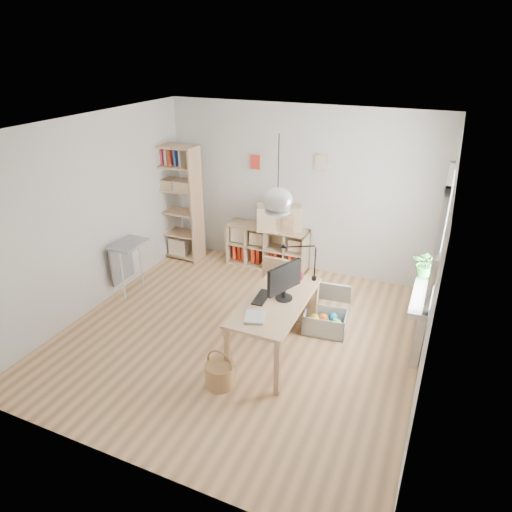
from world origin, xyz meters
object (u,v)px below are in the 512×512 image
at_px(storage_chest, 326,317).
at_px(chair, 275,292).
at_px(tall_bookshelf, 177,198).
at_px(monitor, 284,280).
at_px(drawer_chest, 279,217).
at_px(desk, 275,307).
at_px(cube_shelf, 267,249).

bearing_deg(storage_chest, chair, -165.09).
height_order(tall_bookshelf, monitor, tall_bookshelf).
distance_m(chair, storage_chest, 0.79).
xyz_separation_m(chair, drawer_chest, (-0.60, 1.70, 0.37)).
height_order(desk, storage_chest, desk).
bearing_deg(cube_shelf, monitor, -63.00).
relative_size(cube_shelf, storage_chest, 2.03).
distance_m(desk, cube_shelf, 2.48).
distance_m(cube_shelf, monitor, 2.52).
height_order(cube_shelf, monitor, monitor).
bearing_deg(monitor, drawer_chest, 136.00).
relative_size(tall_bookshelf, chair, 2.05).
height_order(desk, chair, chair).
height_order(tall_bookshelf, chair, tall_bookshelf).
xyz_separation_m(tall_bookshelf, monitor, (2.66, -1.88, -0.08)).
height_order(chair, monitor, monitor).
xyz_separation_m(cube_shelf, chair, (0.82, -1.74, 0.26)).
distance_m(desk, monitor, 0.36).
bearing_deg(monitor, cube_shelf, 140.46).
xyz_separation_m(desk, storage_chest, (0.45, 0.74, -0.46)).
xyz_separation_m(chair, storage_chest, (0.65, 0.25, -0.36)).
bearing_deg(chair, cube_shelf, 116.92).
xyz_separation_m(cube_shelf, drawer_chest, (0.22, -0.04, 0.63)).
height_order(tall_bookshelf, storage_chest, tall_bookshelf).
height_order(storage_chest, drawer_chest, drawer_chest).
relative_size(cube_shelf, tall_bookshelf, 0.70).
bearing_deg(desk, drawer_chest, 110.10).
distance_m(tall_bookshelf, chair, 2.85).
relative_size(desk, cube_shelf, 1.07).
xyz_separation_m(cube_shelf, monitor, (1.10, -2.16, 0.71)).
distance_m(cube_shelf, drawer_chest, 0.67).
bearing_deg(chair, desk, -66.07).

